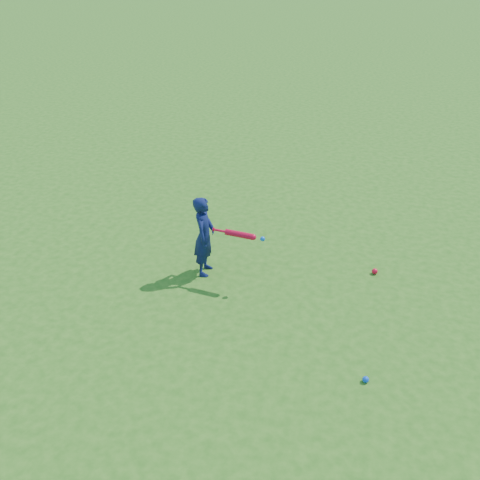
{
  "coord_description": "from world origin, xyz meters",
  "views": [
    {
      "loc": [
        2.6,
        -5.53,
        3.93
      ],
      "look_at": [
        1.04,
        0.12,
        0.6
      ],
      "focal_mm": 40.0,
      "sensor_mm": 36.0,
      "label": 1
    }
  ],
  "objects_px": {
    "ground_ball_red": "(375,271)",
    "child": "(204,236)",
    "ground_ball_blue": "(366,379)",
    "bat_swing": "(242,235)"
  },
  "relations": [
    {
      "from": "child",
      "to": "bat_swing",
      "type": "height_order",
      "value": "child"
    },
    {
      "from": "ground_ball_red",
      "to": "bat_swing",
      "type": "height_order",
      "value": "bat_swing"
    },
    {
      "from": "ground_ball_blue",
      "to": "bat_swing",
      "type": "height_order",
      "value": "bat_swing"
    },
    {
      "from": "ground_ball_red",
      "to": "child",
      "type": "bearing_deg",
      "value": -165.78
    },
    {
      "from": "child",
      "to": "ground_ball_red",
      "type": "bearing_deg",
      "value": -80.99
    },
    {
      "from": "ground_ball_blue",
      "to": "child",
      "type": "bearing_deg",
      "value": 145.73
    },
    {
      "from": "ground_ball_red",
      "to": "bat_swing",
      "type": "relative_size",
      "value": 0.11
    },
    {
      "from": "child",
      "to": "ground_ball_blue",
      "type": "height_order",
      "value": "child"
    },
    {
      "from": "ground_ball_blue",
      "to": "bat_swing",
      "type": "relative_size",
      "value": 0.1
    },
    {
      "from": "ground_ball_red",
      "to": "ground_ball_blue",
      "type": "relative_size",
      "value": 1.17
    }
  ]
}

